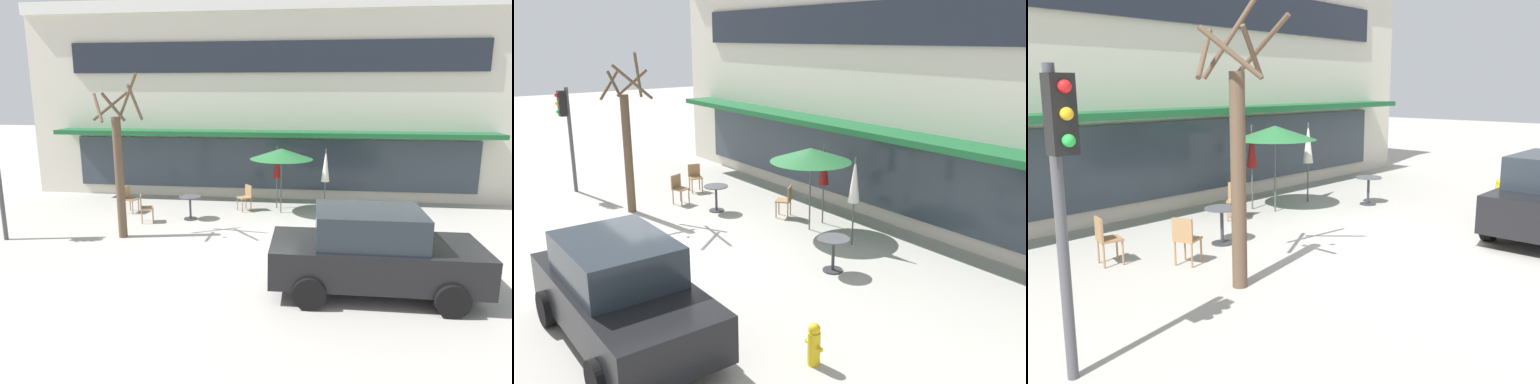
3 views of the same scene
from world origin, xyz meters
The scene contains 14 objects.
ground_plane centered at (0.00, 0.00, 0.00)m, with size 80.00×80.00×0.00m, color #ADA8A0.
building_facade centered at (0.00, 9.96, 3.66)m, with size 18.92×9.10×7.31m.
cafe_table_near_wall centered at (-2.27, 2.76, 0.52)m, with size 0.70×0.70×0.76m.
cafe_table_streetside centered at (2.89, 2.62, 0.52)m, with size 0.70×0.70×0.76m.
patio_umbrella_green_folded centered at (2.03, 4.04, 1.63)m, with size 0.28×0.28×2.20m.
patio_umbrella_cream_folded centered at (0.57, 3.91, 2.02)m, with size 2.10×2.10×2.20m.
patio_umbrella_corner_open centered at (0.37, 4.55, 1.63)m, with size 0.28×0.28×2.20m.
cafe_chair_0 centered at (-4.56, 3.31, 0.53)m, with size 0.48×0.48×0.89m.
cafe_chair_1 centered at (-0.65, 4.07, 0.53)m, with size 0.56×0.56×0.89m.
cafe_chair_2 centered at (-3.61, 2.23, 0.53)m, with size 0.52×0.52×0.89m.
parked_sedan centered at (2.87, -2.10, 0.88)m, with size 4.21×2.04×1.76m.
street_tree centered at (-3.68, 0.76, 2.04)m, with size 1.36×1.38×4.54m.
traffic_light_pole centered at (-6.85, 0.00, 2.30)m, with size 0.26×0.44×3.40m.
fire_hydrant centered at (5.31, -0.01, 0.35)m, with size 0.36×0.20×0.71m.
Camera 2 is at (10.86, -4.92, 4.90)m, focal length 38.00 mm.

